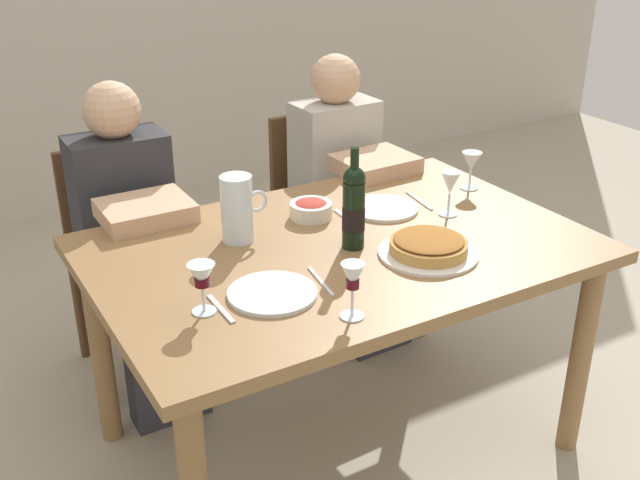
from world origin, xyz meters
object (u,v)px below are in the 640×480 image
at_px(wine_glass_right_diner, 471,163).
at_px(wine_bottle, 354,207).
at_px(salad_bowl, 311,209).
at_px(wine_glass_spare, 202,278).
at_px(wine_glass_left_diner, 450,185).
at_px(chair_left, 119,246).
at_px(water_pitcher, 238,212).
at_px(wine_glass_centre, 353,279).
at_px(dining_table, 340,270).
at_px(dinner_plate_right_setting, 384,208).
at_px(baked_tart, 428,247).
at_px(chair_right, 319,201).
at_px(diner_left, 135,240).
at_px(diner_right, 350,193).
at_px(dinner_plate_left_setting, 272,293).

bearing_deg(wine_glass_right_diner, wine_bottle, -162.40).
height_order(salad_bowl, wine_glass_spare, wine_glass_spare).
bearing_deg(wine_glass_spare, salad_bowl, 36.00).
distance_m(wine_glass_left_diner, chair_left, 1.30).
xyz_separation_m(water_pitcher, wine_glass_centre, (0.05, -0.57, 0.01)).
xyz_separation_m(dining_table, wine_glass_left_diner, (0.43, 0.01, 0.20)).
distance_m(dinner_plate_right_setting, chair_left, 1.06).
distance_m(wine_glass_right_diner, wine_glass_spare, 1.21).
distance_m(wine_glass_left_diner, wine_glass_centre, 0.75).
bearing_deg(baked_tart, wine_glass_centre, -154.37).
xyz_separation_m(baked_tart, chair_right, (0.26, 1.09, -0.29)).
height_order(dining_table, dinner_plate_right_setting, dinner_plate_right_setting).
xyz_separation_m(wine_glass_left_diner, diner_left, (-0.88, 0.64, -0.25)).
bearing_deg(baked_tart, wine_glass_right_diner, 37.66).
bearing_deg(dining_table, chair_left, 116.93).
distance_m(wine_glass_spare, diner_right, 1.30).
bearing_deg(dinner_plate_right_setting, dinner_plate_left_setting, -150.54).
relative_size(baked_tart, chair_left, 0.34).
height_order(wine_bottle, baked_tart, wine_bottle).
xyz_separation_m(wine_glass_centre, diner_left, (-0.25, 1.04, -0.25)).
xyz_separation_m(salad_bowl, diner_left, (-0.47, 0.43, -0.18)).
relative_size(wine_glass_left_diner, wine_glass_centre, 1.00).
bearing_deg(diner_right, diner_left, -1.73).
distance_m(salad_bowl, diner_right, 0.63).
bearing_deg(baked_tart, wine_bottle, 135.30).
bearing_deg(wine_glass_spare, wine_glass_left_diner, 10.93).
bearing_deg(baked_tart, dinner_plate_right_setting, 76.52).
relative_size(wine_glass_centre, diner_right, 0.13).
xyz_separation_m(wine_glass_left_diner, wine_glass_centre, (-0.63, -0.40, 0.00)).
bearing_deg(water_pitcher, salad_bowl, 8.04).
distance_m(dinner_plate_right_setting, diner_right, 0.55).
bearing_deg(dinner_plate_left_setting, salad_bowl, 49.07).
xyz_separation_m(wine_glass_spare, chair_right, (0.97, 1.06, -0.36)).
relative_size(wine_glass_right_diner, wine_glass_spare, 1.00).
bearing_deg(salad_bowl, wine_glass_centre, -110.53).
xyz_separation_m(dining_table, wine_glass_right_diner, (0.65, 0.16, 0.19)).
xyz_separation_m(dining_table, wine_glass_spare, (-0.52, -0.17, 0.19)).
bearing_deg(dining_table, water_pitcher, 144.81).
bearing_deg(diner_right, baked_tart, 70.45).
xyz_separation_m(baked_tart, wine_glass_spare, (-0.70, 0.03, 0.07)).
xyz_separation_m(wine_bottle, diner_left, (-0.47, 0.69, -0.27)).
xyz_separation_m(dining_table, wine_bottle, (0.02, -0.04, 0.22)).
relative_size(wine_bottle, dinner_plate_left_setting, 1.29).
xyz_separation_m(diner_left, diner_right, (0.90, 0.00, 0.00)).
relative_size(wine_glass_left_diner, diner_left, 0.13).
relative_size(baked_tart, dinner_plate_right_setting, 1.27).
bearing_deg(chair_left, wine_glass_centre, 101.24).
bearing_deg(salad_bowl, dinner_plate_right_setting, -15.67).
bearing_deg(water_pitcher, wine_glass_right_diner, -1.39).
height_order(baked_tart, diner_left, diner_left).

